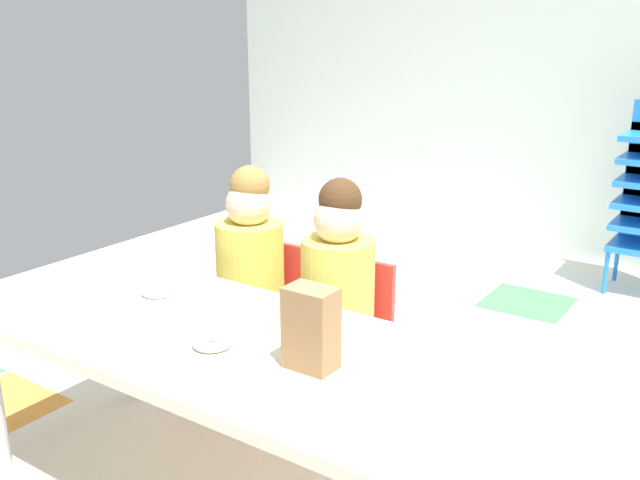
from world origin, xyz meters
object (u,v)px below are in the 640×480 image
paper_bag_brown (311,328)px  donut_powdered_loose (212,341)px  seated_child_near_camera (251,261)px  donut_powdered_on_plate (159,289)px  paper_plate_near_edge (159,295)px  seated_child_middle_seat (339,281)px  craft_table (271,363)px

paper_bag_brown → donut_powdered_loose: 0.32m
seated_child_near_camera → donut_powdered_loose: (0.41, -0.66, 0.02)m
donut_powdered_on_plate → seated_child_near_camera: bearing=89.9°
paper_plate_near_edge → seated_child_middle_seat: bearing=49.8°
donut_powdered_on_plate → paper_bag_brown: bearing=-10.8°
seated_child_middle_seat → donut_powdered_on_plate: (-0.40, -0.47, 0.03)m
paper_plate_near_edge → donut_powdered_on_plate: bearing=0.0°
donut_powdered_on_plate → craft_table: bearing=-11.0°
seated_child_middle_seat → paper_bag_brown: seated_child_middle_seat is taller
craft_table → paper_plate_near_edge: (-0.55, 0.11, 0.05)m
seated_child_near_camera → seated_child_middle_seat: size_ratio=1.00×
seated_child_near_camera → paper_plate_near_edge: bearing=-90.1°
paper_bag_brown → seated_child_middle_seat: bearing=116.6°
paper_plate_near_edge → paper_bag_brown: bearing=-10.8°
paper_bag_brown → donut_powdered_on_plate: bearing=169.2°
seated_child_middle_seat → donut_powdered_on_plate: size_ratio=7.64×
donut_powdered_loose → seated_child_near_camera: bearing=121.6°
seated_child_near_camera → paper_bag_brown: size_ratio=4.17×
seated_child_near_camera → paper_plate_near_edge: (-0.00, -0.47, 0.01)m
paper_bag_brown → donut_powdered_on_plate: 0.72m
paper_plate_near_edge → donut_powdered_loose: (0.41, -0.19, 0.01)m
seated_child_near_camera → donut_powdered_on_plate: seated_child_near_camera is taller
seated_child_near_camera → donut_powdered_loose: 0.78m
craft_table → paper_bag_brown: bearing=-9.9°
paper_plate_near_edge → donut_powdered_loose: size_ratio=1.60×
craft_table → seated_child_middle_seat: size_ratio=2.18×
seated_child_near_camera → seated_child_middle_seat: (0.40, 0.00, 0.00)m
craft_table → seated_child_middle_seat: (-0.15, 0.58, 0.04)m
craft_table → seated_child_near_camera: bearing=133.3°
craft_table → donut_powdered_on_plate: size_ratio=16.62×
seated_child_near_camera → paper_plate_near_edge: size_ratio=5.10×
paper_bag_brown → paper_plate_near_edge: (-0.71, 0.13, -0.11)m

